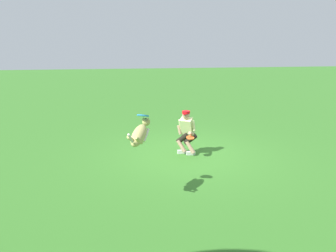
{
  "coord_description": "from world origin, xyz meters",
  "views": [
    {
      "loc": [
        1.87,
        8.92,
        3.23
      ],
      "look_at": [
        0.8,
        1.19,
        1.19
      ],
      "focal_mm": 35.48,
      "sensor_mm": 36.0,
      "label": 1
    }
  ],
  "objects_px": {
    "frisbee_flying": "(143,116)",
    "frisbee_held": "(190,138)",
    "person": "(187,131)",
    "dog": "(140,134)"
  },
  "relations": [
    {
      "from": "frisbee_flying",
      "to": "frisbee_held",
      "type": "relative_size",
      "value": 1.14
    },
    {
      "from": "person",
      "to": "frisbee_held",
      "type": "xyz_separation_m",
      "value": [
        -0.03,
        0.39,
        -0.09
      ]
    },
    {
      "from": "frisbee_flying",
      "to": "frisbee_held",
      "type": "xyz_separation_m",
      "value": [
        -1.41,
        -1.93,
        -1.1
      ]
    },
    {
      "from": "frisbee_held",
      "to": "dog",
      "type": "bearing_deg",
      "value": 55.47
    },
    {
      "from": "frisbee_flying",
      "to": "frisbee_held",
      "type": "distance_m",
      "value": 2.63
    },
    {
      "from": "person",
      "to": "dog",
      "type": "bearing_deg",
      "value": 4.38
    },
    {
      "from": "dog",
      "to": "frisbee_held",
      "type": "distance_m",
      "value": 2.76
    },
    {
      "from": "person",
      "to": "dog",
      "type": "distance_m",
      "value": 3.04
    },
    {
      "from": "person",
      "to": "frisbee_flying",
      "type": "relative_size",
      "value": 5.11
    },
    {
      "from": "dog",
      "to": "frisbee_flying",
      "type": "xyz_separation_m",
      "value": [
        -0.09,
        -0.25,
        0.32
      ]
    }
  ]
}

